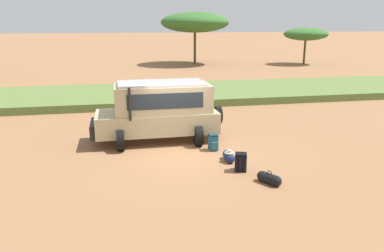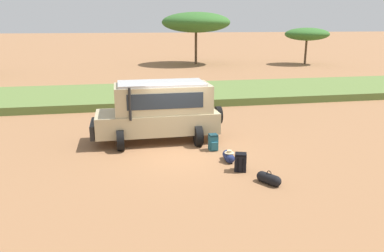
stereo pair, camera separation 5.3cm
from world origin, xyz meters
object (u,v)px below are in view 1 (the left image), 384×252
(backpack_beside_front_wheel, at_px, (213,142))
(duffel_bag_soft_canvas, at_px, (269,179))
(duffel_bag_low_black_case, at_px, (229,156))
(acacia_tree_centre_back, at_px, (306,34))
(safari_vehicle, at_px, (159,110))
(backpack_cluster_center, at_px, (241,162))
(acacia_tree_left_mid, at_px, (195,22))

(backpack_beside_front_wheel, height_order, duffel_bag_soft_canvas, backpack_beside_front_wheel)
(duffel_bag_low_black_case, distance_m, acacia_tree_centre_back, 33.61)
(duffel_bag_soft_canvas, relative_size, acacia_tree_centre_back, 0.15)
(safari_vehicle, relative_size, acacia_tree_centre_back, 1.05)
(safari_vehicle, distance_m, duffel_bag_soft_canvas, 5.78)
(backpack_beside_front_wheel, relative_size, backpack_cluster_center, 1.03)
(duffel_bag_low_black_case, xyz_separation_m, duffel_bag_soft_canvas, (0.66, -2.11, -0.01))
(backpack_beside_front_wheel, xyz_separation_m, acacia_tree_left_mid, (5.36, 29.80, 4.38))
(safari_vehicle, distance_m, backpack_beside_front_wheel, 2.65)
(backpack_beside_front_wheel, relative_size, duffel_bag_soft_canvas, 0.82)
(duffel_bag_soft_canvas, distance_m, acacia_tree_centre_back, 35.09)
(backpack_beside_front_wheel, bearing_deg, duffel_bag_soft_canvas, -74.77)
(backpack_cluster_center, relative_size, acacia_tree_left_mid, 0.08)
(backpack_beside_front_wheel, distance_m, backpack_cluster_center, 2.22)
(safari_vehicle, bearing_deg, backpack_cluster_center, -59.33)
(duffel_bag_soft_canvas, bearing_deg, safari_vehicle, 119.35)
(duffel_bag_soft_canvas, height_order, acacia_tree_left_mid, acacia_tree_left_mid)
(safari_vehicle, xyz_separation_m, duffel_bag_low_black_case, (2.12, -2.83, -1.12))
(backpack_cluster_center, bearing_deg, backpack_beside_front_wheel, 99.82)
(backpack_beside_front_wheel, bearing_deg, acacia_tree_centre_back, 56.93)
(acacia_tree_left_mid, xyz_separation_m, acacia_tree_centre_back, (12.40, -2.53, -1.30))
(backpack_cluster_center, xyz_separation_m, duffel_bag_low_black_case, (-0.13, 0.96, -0.13))
(acacia_tree_left_mid, relative_size, acacia_tree_centre_back, 1.52)
(backpack_beside_front_wheel, height_order, backpack_cluster_center, backpack_beside_front_wheel)
(safari_vehicle, bearing_deg, acacia_tree_left_mid, 75.62)
(duffel_bag_soft_canvas, xyz_separation_m, acacia_tree_centre_back, (16.85, 30.61, 3.22))
(acacia_tree_centre_back, bearing_deg, duffel_bag_soft_canvas, -118.83)
(duffel_bag_low_black_case, height_order, duffel_bag_soft_canvas, duffel_bag_low_black_case)
(acacia_tree_left_mid, distance_m, acacia_tree_centre_back, 12.72)
(backpack_cluster_center, distance_m, duffel_bag_low_black_case, 0.98)
(backpack_beside_front_wheel, distance_m, duffel_bag_soft_canvas, 3.46)
(safari_vehicle, relative_size, backpack_cluster_center, 8.73)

